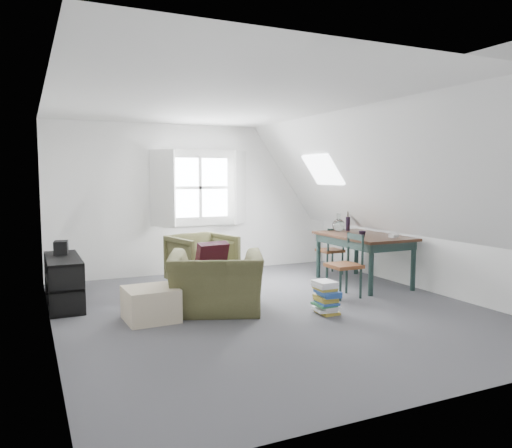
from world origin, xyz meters
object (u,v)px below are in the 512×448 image
dining_chair_near (346,264)px  magazine_stack (326,297)px  media_shelf (64,284)px  ottoman (151,304)px  dining_chair_far (331,250)px  armchair_far (202,286)px  dining_table (363,241)px  armchair_near (216,312)px

dining_chair_near → magazine_stack: size_ratio=2.19×
media_shelf → ottoman: bearing=-47.3°
dining_chair_far → media_shelf: size_ratio=0.65×
armchair_far → dining_table: (2.29, -0.88, 0.66)m
armchair_near → dining_chair_far: dining_chair_far is taller
armchair_far → dining_chair_near: 2.19m
dining_chair_near → media_shelf: dining_chair_near is taller
ottoman → dining_chair_far: (3.37, 1.40, 0.22)m
ottoman → dining_table: (3.40, 0.56, 0.47)m
ottoman → dining_chair_near: (2.68, -0.01, 0.26)m
ottoman → dining_table: size_ratio=0.38×
armchair_near → dining_chair_near: 1.93m
armchair_far → media_shelf: bearing=177.5°
dining_chair_far → media_shelf: dining_chair_far is taller
armchair_far → ottoman: bearing=-140.4°
armchair_far → magazine_stack: 2.23m
media_shelf → magazine_stack: media_shelf is taller
dining_chair_near → magazine_stack: 0.95m
dining_chair_near → dining_chair_far: bearing=135.0°
dining_table → dining_chair_far: (-0.03, 0.84, -0.25)m
armchair_far → armchair_near: bearing=-114.9°
armchair_near → magazine_stack: bearing=172.8°
armchair_far → dining_chair_far: size_ratio=1.09×
dining_table → dining_chair_far: 0.87m
ottoman → dining_table: 3.48m
ottoman → dining_chair_far: 3.66m
ottoman → magazine_stack: 2.07m
magazine_stack → ottoman: bearing=162.9°
media_shelf → magazine_stack: 3.30m
armchair_near → magazine_stack: magazine_stack is taller
ottoman → magazine_stack: (1.98, -0.61, 0.01)m
armchair_near → dining_chair_near: (1.87, -0.04, 0.45)m
armchair_near → dining_chair_far: (2.56, 1.37, 0.41)m
dining_chair_near → media_shelf: (-3.53, 1.10, -0.17)m
armchair_near → magazine_stack: (1.17, -0.63, 0.20)m
armchair_far → ottoman: size_ratio=1.51×
armchair_near → dining_table: dining_table is taller
armchair_near → dining_chair_near: bearing=-159.9°
armchair_far → magazine_stack: magazine_stack is taller
dining_chair_far → dining_chair_near: bearing=68.7°
dining_table → dining_chair_far: dining_chair_far is taller
armchair_far → ottoman: (-1.11, -1.44, 0.19)m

